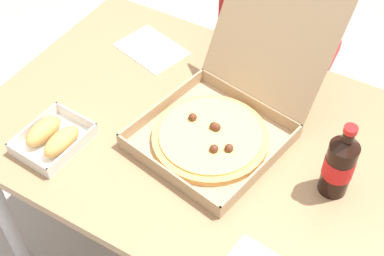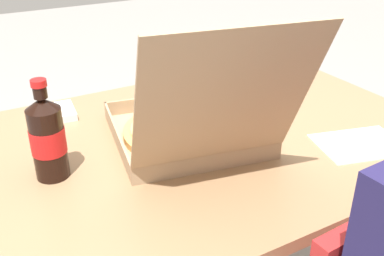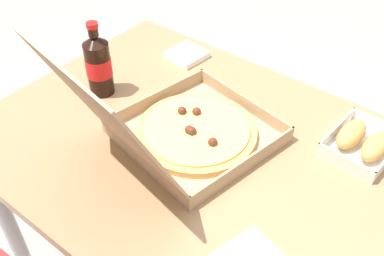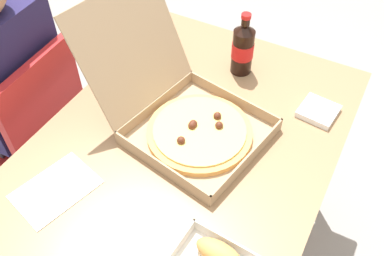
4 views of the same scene
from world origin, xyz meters
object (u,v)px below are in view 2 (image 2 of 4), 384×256
Objects in this scene: pizza_box_open at (191,127)px; napkin_pile at (54,113)px; paper_menu at (360,144)px; bread_side_box at (249,76)px; cola_bottle at (48,138)px.

napkin_pile is (0.25, -0.33, -0.04)m from pizza_box_open.
paper_menu is 1.91× the size of napkin_pile.
pizza_box_open is 0.42m from paper_menu.
bread_side_box reaches higher than paper_menu.
pizza_box_open reaches higher than cola_bottle.
bread_side_box is 0.74m from cola_bottle.
bread_side_box reaches higher than napkin_pile.
bread_side_box is at bearing 174.08° from napkin_pile.
napkin_pile is (0.62, -0.53, 0.01)m from paper_menu.
cola_bottle reaches higher than napkin_pile.
pizza_box_open is 0.45m from bread_side_box.
cola_bottle is 2.04× the size of napkin_pile.
cola_bottle is at bearing 75.52° from napkin_pile.
paper_menu is at bearing 139.09° from napkin_pile.
bread_side_box is 0.47m from paper_menu.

